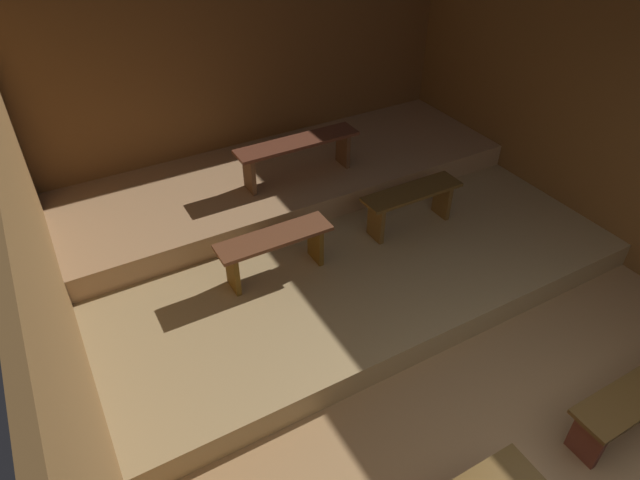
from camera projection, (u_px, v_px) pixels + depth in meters
ground at (369, 297)px, 5.57m from camera, size 6.09×6.19×0.08m
wall_back at (251, 77)px, 6.61m from camera, size 6.09×0.06×2.70m
wall_left at (50, 280)px, 3.68m from camera, size 0.06×6.19×2.70m
wall_right at (588, 114)px, 5.77m from camera, size 0.06×6.19×2.70m
platform_lower at (327, 238)px, 6.07m from camera, size 5.29×3.66×0.27m
platform_middle at (286, 178)px, 6.58m from camera, size 5.29×1.69×0.27m
bench_lower_left at (275, 246)px, 5.19m from camera, size 1.13×0.31×0.46m
bench_lower_right at (411, 200)px, 5.82m from camera, size 1.13×0.31×0.46m
bench_middle_center at (298, 150)px, 6.14m from camera, size 1.44×0.31×0.46m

